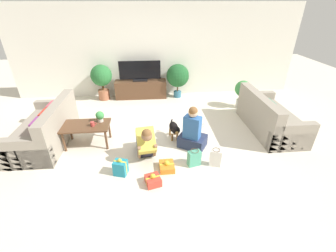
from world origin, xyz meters
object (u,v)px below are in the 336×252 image
Objects in this scene: potted_plant_back_left at (102,78)px; gift_bag_a at (215,158)px; sofa_left at (47,130)px; tabletop_plant at (100,116)px; tv_console at (141,89)px; potted_plant_corner_right at (243,91)px; gift_box_a at (153,180)px; person_kneeling at (146,142)px; gift_box_b at (121,167)px; dog at (174,128)px; person_sitting at (192,133)px; coffee_table at (86,127)px; potted_plant_back_right at (178,76)px; sofa_right at (269,118)px; gift_bag_b at (194,158)px; tv at (140,72)px; gift_box_c at (167,166)px; mug at (93,124)px.

gift_bag_a is at bearing -53.37° from potted_plant_back_left.
sofa_left is 1.16m from tabletop_plant.
potted_plant_back_left is at bearing -177.42° from tv_console.
potted_plant_corner_right is 3.79m from gift_box_a.
person_kneeling reaches higher than gift_box_b.
tabletop_plant is at bearing 170.28° from dog.
person_sitting is at bearing -50.25° from dog.
coffee_table is (0.84, -0.15, 0.10)m from sofa_left.
potted_plant_back_right is 2.92× the size of gift_bag_a.
coffee_table reaches higher than gift_box_a.
gift_bag_b is (-1.91, -1.13, -0.14)m from sofa_right.
tv is at bearing -37.45° from person_sitting.
person_sitting is 0.46m from dog.
person_sitting reaches higher than gift_bag_a.
gift_bag_b is (0.26, -0.90, -0.11)m from dog.
coffee_table is at bearing 93.83° from sofa_right.
sofa_right is 2.02× the size of person_sitting.
person_kneeling is at bearing 132.64° from gift_box_c.
potted_plant_corner_right reaches higher than gift_box_b.
mug is at bearing -109.25° from tv_console.
sofa_left is 2.99m from person_sitting.
person_kneeling reaches higher than gift_box_a.
potted_plant_back_right is 3.75m from gift_box_b.
gift_bag_b is at bearing 173.28° from gift_bag_a.
coffee_table is at bearing 79.87° from sofa_left.
tv_console reaches higher than gift_box_b.
person_kneeling is 2.46× the size of gift_box_c.
tv reaches higher than coffee_table.
gift_bag_a is at bearing -85.36° from potted_plant_back_right.
gift_box_b is (-1.03, -1.03, -0.13)m from dog.
coffee_table reaches higher than gift_box_b.
gift_box_b is at bearing -94.77° from tv.
sofa_right is 2.89m from person_kneeling.
potted_plant_back_right is at bearing 127.39° from sofa_left.
dog is (2.63, -0.11, -0.04)m from sofa_left.
gift_bag_b is at bearing -28.49° from person_kneeling.
gift_bag_b is at bearing -91.81° from potted_plant_back_right.
gift_box_a is at bearing -131.89° from potted_plant_corner_right.
mug is at bearing -18.87° from coffee_table.
dog is (0.60, 0.58, -0.07)m from person_kneeling.
sofa_right is 3.70m from tabletop_plant.
gift_bag_b is at bearing -73.32° from tv_console.
tabletop_plant is at bearing -81.59° from potted_plant_back_left.
dog is 1.02m from gift_box_c.
tv is 3.56m from gift_bag_b.
sofa_right is 3.83m from mug.
tv_console is at bearing 100.47° from dog.
potted_plant_back_left is at bearing 126.63° from gift_bag_a.
tabletop_plant is at bearing 154.32° from gift_bag_a.
coffee_table is 1.27m from gift_box_b.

